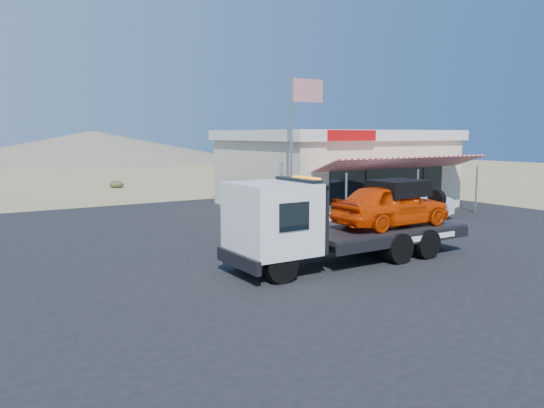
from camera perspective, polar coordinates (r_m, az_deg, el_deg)
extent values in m
plane|color=#987D56|center=(14.92, -3.20, -6.91)|extent=(120.00, 120.00, 0.00)
cube|color=black|center=(18.43, -2.29, -4.09)|extent=(32.00, 24.00, 0.02)
cylinder|color=black|center=(13.28, 1.03, -6.66)|extent=(0.88, 0.27, 0.88)
cylinder|color=black|center=(14.75, -2.75, -5.23)|extent=(0.88, 0.27, 0.88)
cylinder|color=black|center=(15.76, 13.28, -4.60)|extent=(0.88, 0.49, 0.88)
cylinder|color=black|center=(17.02, 9.03, -3.60)|extent=(0.88, 0.49, 0.88)
cylinder|color=black|center=(16.59, 16.08, -4.09)|extent=(0.88, 0.49, 0.88)
cylinder|color=black|center=(17.79, 11.82, -3.18)|extent=(0.88, 0.49, 0.88)
cube|color=black|center=(15.88, 9.21, -3.91)|extent=(7.26, 0.88, 0.27)
cube|color=white|center=(13.94, -0.04, -1.52)|extent=(1.95, 2.08, 1.86)
cube|color=black|center=(14.32, 2.81, 1.21)|extent=(0.31, 1.77, 0.80)
cube|color=black|center=(14.56, 3.65, -1.33)|extent=(0.09, 1.95, 1.77)
cube|color=orange|center=(14.44, 3.69, 2.66)|extent=(0.22, 1.06, 0.13)
cube|color=black|center=(16.49, 11.77, -2.69)|extent=(5.31, 2.04, 0.13)
imported|color=#E33802|center=(16.63, 12.72, -0.09)|extent=(3.90, 1.57, 1.33)
cube|color=black|center=(16.76, 13.41, 1.68)|extent=(1.59, 1.33, 0.49)
imported|color=silver|center=(22.92, 14.56, -0.05)|extent=(4.95, 2.52, 1.56)
cube|color=beige|center=(27.91, 6.73, 3.35)|extent=(10.00, 8.00, 3.40)
cube|color=white|center=(27.83, 6.79, 7.36)|extent=(10.40, 8.40, 0.50)
cube|color=red|center=(22.96, 8.63, 7.31)|extent=(2.60, 0.12, 0.45)
cube|color=black|center=(24.93, 12.53, 2.28)|extent=(7.00, 0.06, 1.60)
cube|color=red|center=(24.25, 14.06, 4.34)|extent=(9.00, 1.73, 0.61)
cylinder|color=#99999E|center=(21.05, 7.96, 0.35)|extent=(0.08, 0.08, 2.20)
cylinder|color=#99999E|center=(23.81, 15.35, 0.98)|extent=(0.08, 0.08, 2.20)
cylinder|color=#99999E|center=(26.89, 21.12, 1.46)|extent=(0.08, 0.08, 2.20)
cylinder|color=#99999E|center=(20.77, 2.09, 5.59)|extent=(0.10, 0.10, 6.00)
cube|color=#B20C14|center=(21.26, 3.83, 12.09)|extent=(1.50, 0.02, 0.90)
ellipsoid|color=#3B4424|center=(38.69, -16.38, 2.08)|extent=(0.97, 0.97, 0.52)
cone|color=#726B59|center=(72.69, -18.76, 5.83)|extent=(44.00, 44.00, 4.20)
cone|color=#726B59|center=(81.58, 3.01, 5.93)|extent=(32.00, 32.00, 3.00)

